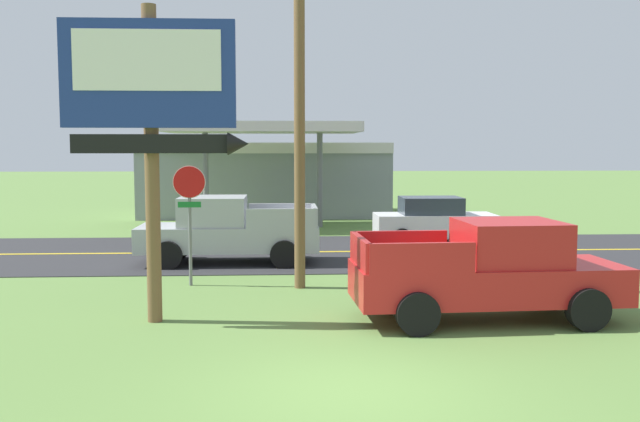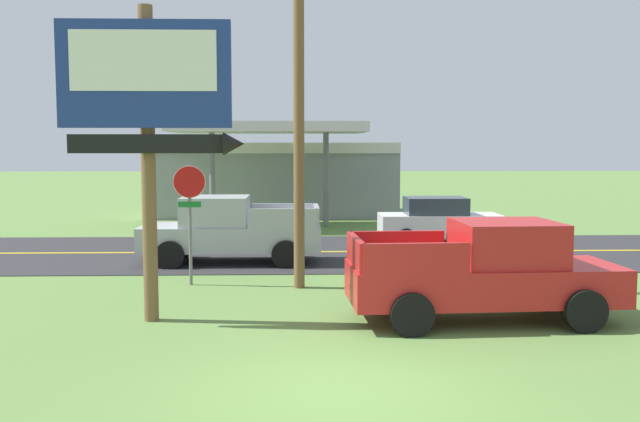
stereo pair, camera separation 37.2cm
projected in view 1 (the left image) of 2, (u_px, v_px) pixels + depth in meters
The scene contains 10 objects.
ground_plane at pixel (350, 391), 9.87m from camera, with size 180.00×180.00×0.00m, color #5B7F3D.
road_asphalt at pixel (312, 252), 22.80m from camera, with size 140.00×8.00×0.02m, color #2B2B2D.
road_centre_line at pixel (312, 252), 22.80m from camera, with size 126.00×0.20×0.01m, color gold.
motel_sign at pixel (153, 105), 13.30m from camera, with size 3.49×0.54×6.07m.
stop_sign at pixel (190, 203), 17.19m from camera, with size 0.80×0.08×2.95m.
utility_pole at pixel (299, 80), 16.66m from camera, with size 1.69×0.26×9.40m.
gas_station at pixel (266, 176), 35.40m from camera, with size 12.00×11.50×4.40m.
pickup_red_parked_on_lawn at pixel (490, 272), 13.83m from camera, with size 5.29×2.44×1.96m.
pickup_silver_on_road at pixel (227, 231), 20.59m from camera, with size 5.20×2.24×1.96m.
car_white_mid_lane at pixel (434, 220), 24.95m from camera, with size 4.20×2.00×1.64m.
Camera 1 is at (-0.93, -9.57, 3.40)m, focal length 39.67 mm.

